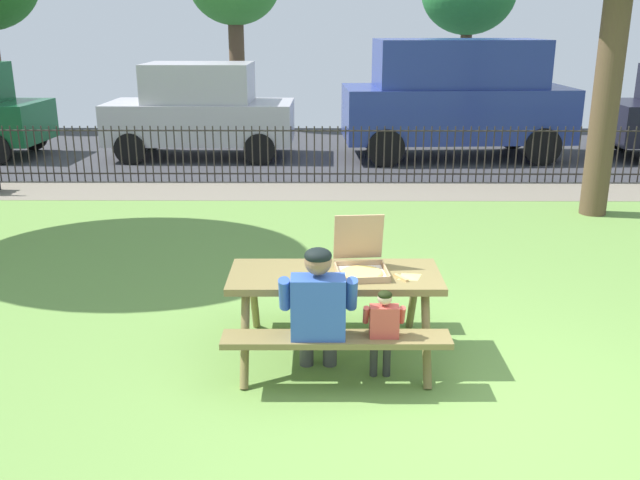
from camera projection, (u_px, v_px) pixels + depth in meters
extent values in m
cube|color=#6D9946|center=(422.00, 311.00, 7.09)|extent=(28.00, 11.77, 0.02)
cube|color=gray|center=(383.00, 191.00, 12.03)|extent=(28.00, 1.40, 0.01)
cube|color=#38383D|center=(369.00, 150.00, 15.87)|extent=(28.00, 6.66, 0.01)
cube|color=olive|center=(335.00, 276.00, 5.91)|extent=(1.81, 0.78, 0.06)
cube|color=olive|center=(336.00, 339.00, 5.43)|extent=(1.80, 0.30, 0.05)
cube|color=olive|center=(333.00, 284.00, 6.58)|extent=(1.80, 0.30, 0.05)
cylinder|color=olive|center=(245.00, 339.00, 5.63)|extent=(0.07, 0.43, 0.74)
cylinder|color=olive|center=(254.00, 300.00, 6.42)|extent=(0.07, 0.43, 0.74)
cylinder|color=olive|center=(426.00, 339.00, 5.64)|extent=(0.07, 0.43, 0.74)
cylinder|color=olive|center=(413.00, 300.00, 6.43)|extent=(0.07, 0.43, 0.74)
cube|color=tan|center=(362.00, 274.00, 5.86)|extent=(0.46, 0.46, 0.01)
cube|color=silver|center=(362.00, 273.00, 5.86)|extent=(0.43, 0.43, 0.00)
cube|color=tan|center=(365.00, 280.00, 5.66)|extent=(0.43, 0.05, 0.04)
cube|color=tan|center=(358.00, 263.00, 6.05)|extent=(0.43, 0.05, 0.04)
cube|color=tan|center=(337.00, 272.00, 5.84)|extent=(0.05, 0.43, 0.04)
cube|color=tan|center=(386.00, 270.00, 5.87)|extent=(0.05, 0.43, 0.04)
cube|color=tan|center=(359.00, 237.00, 6.00)|extent=(0.43, 0.15, 0.42)
cylinder|color=tan|center=(362.00, 273.00, 5.86)|extent=(0.36, 0.36, 0.01)
cylinder|color=#F9DE6E|center=(362.00, 272.00, 5.86)|extent=(0.33, 0.33, 0.00)
pyramid|color=#ECDC75|center=(410.00, 276.00, 5.82)|extent=(0.23, 0.23, 0.01)
cube|color=tan|center=(401.00, 278.00, 5.77)|extent=(0.11, 0.16, 0.02)
cylinder|color=#434343|center=(306.00, 341.00, 5.90)|extent=(0.12, 0.12, 0.44)
cylinder|color=#434343|center=(306.00, 325.00, 5.62)|extent=(0.15, 0.42, 0.15)
cylinder|color=#434343|center=(330.00, 341.00, 5.90)|extent=(0.12, 0.12, 0.44)
cylinder|color=#434343|center=(330.00, 325.00, 5.62)|extent=(0.15, 0.42, 0.15)
cube|color=#3359B2|center=(318.00, 309.00, 5.35)|extent=(0.42, 0.22, 0.52)
cylinder|color=#3359B2|center=(285.00, 294.00, 5.37)|extent=(0.09, 0.21, 0.31)
cylinder|color=#3359B2|center=(352.00, 294.00, 5.37)|extent=(0.09, 0.21, 0.31)
sphere|color=#8C6647|center=(318.00, 261.00, 5.26)|extent=(0.21, 0.21, 0.21)
ellipsoid|color=black|center=(318.00, 256.00, 5.23)|extent=(0.21, 0.20, 0.12)
cylinder|color=#333333|center=(374.00, 351.00, 5.72)|extent=(0.06, 0.06, 0.44)
cylinder|color=#333333|center=(376.00, 331.00, 5.54)|extent=(0.08, 0.23, 0.08)
cylinder|color=#333333|center=(387.00, 351.00, 5.72)|extent=(0.06, 0.06, 0.44)
cylinder|color=#333333|center=(389.00, 331.00, 5.54)|extent=(0.08, 0.23, 0.08)
cube|color=#CC4C3F|center=(384.00, 323.00, 5.39)|extent=(0.23, 0.12, 0.28)
cylinder|color=#CC4C3F|center=(366.00, 315.00, 5.40)|extent=(0.05, 0.11, 0.17)
cylinder|color=#CC4C3F|center=(402.00, 315.00, 5.40)|extent=(0.05, 0.11, 0.17)
sphere|color=beige|center=(385.00, 298.00, 5.34)|extent=(0.11, 0.11, 0.11)
ellipsoid|color=black|center=(385.00, 295.00, 5.33)|extent=(0.11, 0.11, 0.06)
cylinder|color=#2D2823|center=(381.00, 131.00, 12.41)|extent=(23.58, 0.03, 0.03)
cylinder|color=#2D2823|center=(380.00, 174.00, 12.65)|extent=(23.58, 0.03, 0.03)
cylinder|color=#2D2823|center=(6.00, 154.00, 12.59)|extent=(0.02, 0.02, 1.02)
cylinder|color=#2D2823|center=(13.00, 154.00, 12.59)|extent=(0.02, 0.02, 1.02)
cylinder|color=#2D2823|center=(21.00, 154.00, 12.58)|extent=(0.02, 0.02, 1.02)
cylinder|color=#2D2823|center=(29.00, 154.00, 12.58)|extent=(0.02, 0.02, 1.02)
cylinder|color=#2D2823|center=(36.00, 154.00, 12.58)|extent=(0.02, 0.02, 1.02)
cylinder|color=#2D2823|center=(44.00, 154.00, 12.58)|extent=(0.02, 0.02, 1.02)
cylinder|color=#2D2823|center=(52.00, 154.00, 12.58)|extent=(0.02, 0.02, 1.02)
cylinder|color=#2D2823|center=(59.00, 154.00, 12.58)|extent=(0.02, 0.02, 1.02)
cylinder|color=#2D2823|center=(67.00, 154.00, 12.58)|extent=(0.02, 0.02, 1.02)
cylinder|color=#2D2823|center=(75.00, 154.00, 12.58)|extent=(0.02, 0.02, 1.02)
cylinder|color=#2D2823|center=(83.00, 154.00, 12.58)|extent=(0.02, 0.02, 1.02)
cylinder|color=#2D2823|center=(90.00, 154.00, 12.58)|extent=(0.02, 0.02, 1.02)
cylinder|color=#2D2823|center=(98.00, 154.00, 12.58)|extent=(0.02, 0.02, 1.02)
cylinder|color=#2D2823|center=(106.00, 154.00, 12.57)|extent=(0.02, 0.02, 1.02)
cylinder|color=#2D2823|center=(113.00, 154.00, 12.57)|extent=(0.02, 0.02, 1.02)
cylinder|color=#2D2823|center=(121.00, 154.00, 12.57)|extent=(0.02, 0.02, 1.02)
cylinder|color=#2D2823|center=(129.00, 154.00, 12.57)|extent=(0.02, 0.02, 1.02)
cylinder|color=#2D2823|center=(137.00, 154.00, 12.57)|extent=(0.02, 0.02, 1.02)
cylinder|color=#2D2823|center=(144.00, 154.00, 12.57)|extent=(0.02, 0.02, 1.02)
cylinder|color=#2D2823|center=(152.00, 154.00, 12.57)|extent=(0.02, 0.02, 1.02)
cylinder|color=#2D2823|center=(160.00, 154.00, 12.57)|extent=(0.02, 0.02, 1.02)
cylinder|color=#2D2823|center=(167.00, 154.00, 12.57)|extent=(0.02, 0.02, 1.02)
cylinder|color=#2D2823|center=(175.00, 154.00, 12.57)|extent=(0.02, 0.02, 1.02)
cylinder|color=#2D2823|center=(183.00, 154.00, 12.56)|extent=(0.02, 0.02, 1.02)
cylinder|color=#2D2823|center=(191.00, 154.00, 12.56)|extent=(0.02, 0.02, 1.02)
cylinder|color=#2D2823|center=(198.00, 154.00, 12.56)|extent=(0.02, 0.02, 1.02)
cylinder|color=#2D2823|center=(206.00, 154.00, 12.56)|extent=(0.02, 0.02, 1.02)
cylinder|color=#2D2823|center=(214.00, 154.00, 12.56)|extent=(0.02, 0.02, 1.02)
cylinder|color=#2D2823|center=(222.00, 154.00, 12.56)|extent=(0.02, 0.02, 1.02)
cylinder|color=#2D2823|center=(229.00, 154.00, 12.56)|extent=(0.02, 0.02, 1.02)
cylinder|color=#2D2823|center=(237.00, 154.00, 12.56)|extent=(0.02, 0.02, 1.02)
cylinder|color=#2D2823|center=(245.00, 154.00, 12.56)|extent=(0.02, 0.02, 1.02)
cylinder|color=#2D2823|center=(252.00, 154.00, 12.56)|extent=(0.02, 0.02, 1.02)
cylinder|color=#2D2823|center=(260.00, 154.00, 12.55)|extent=(0.02, 0.02, 1.02)
cylinder|color=#2D2823|center=(268.00, 154.00, 12.55)|extent=(0.02, 0.02, 1.02)
cylinder|color=#2D2823|center=(276.00, 154.00, 12.55)|extent=(0.02, 0.02, 1.02)
cylinder|color=#2D2823|center=(283.00, 154.00, 12.55)|extent=(0.02, 0.02, 1.02)
cylinder|color=#2D2823|center=(291.00, 154.00, 12.55)|extent=(0.02, 0.02, 1.02)
cylinder|color=#2D2823|center=(299.00, 154.00, 12.55)|extent=(0.02, 0.02, 1.02)
cylinder|color=#2D2823|center=(307.00, 154.00, 12.55)|extent=(0.02, 0.02, 1.02)
cylinder|color=#2D2823|center=(314.00, 154.00, 12.55)|extent=(0.02, 0.02, 1.02)
cylinder|color=#2D2823|center=(322.00, 154.00, 12.55)|extent=(0.02, 0.02, 1.02)
cylinder|color=#2D2823|center=(330.00, 154.00, 12.55)|extent=(0.02, 0.02, 1.02)
cylinder|color=#2D2823|center=(338.00, 154.00, 12.54)|extent=(0.02, 0.02, 1.02)
cylinder|color=#2D2823|center=(345.00, 154.00, 12.54)|extent=(0.02, 0.02, 1.02)
cylinder|color=#2D2823|center=(353.00, 154.00, 12.54)|extent=(0.02, 0.02, 1.02)
cylinder|color=#2D2823|center=(361.00, 154.00, 12.54)|extent=(0.02, 0.02, 1.02)
cylinder|color=#2D2823|center=(369.00, 154.00, 12.54)|extent=(0.02, 0.02, 1.02)
cylinder|color=#2D2823|center=(376.00, 154.00, 12.54)|extent=(0.02, 0.02, 1.02)
cylinder|color=#2D2823|center=(384.00, 154.00, 12.54)|extent=(0.02, 0.02, 1.02)
cylinder|color=#2D2823|center=(392.00, 155.00, 12.54)|extent=(0.02, 0.02, 1.02)
cylinder|color=#2D2823|center=(400.00, 155.00, 12.54)|extent=(0.02, 0.02, 1.02)
cylinder|color=#2D2823|center=(407.00, 155.00, 12.54)|extent=(0.02, 0.02, 1.02)
cylinder|color=#2D2823|center=(415.00, 155.00, 12.53)|extent=(0.02, 0.02, 1.02)
cylinder|color=#2D2823|center=(423.00, 155.00, 12.53)|extent=(0.02, 0.02, 1.02)
cylinder|color=#2D2823|center=(431.00, 155.00, 12.53)|extent=(0.02, 0.02, 1.02)
cylinder|color=#2D2823|center=(438.00, 155.00, 12.53)|extent=(0.02, 0.02, 1.02)
cylinder|color=#2D2823|center=(446.00, 155.00, 12.53)|extent=(0.02, 0.02, 1.02)
cylinder|color=#2D2823|center=(454.00, 155.00, 12.53)|extent=(0.02, 0.02, 1.02)
cylinder|color=#2D2823|center=(462.00, 155.00, 12.53)|extent=(0.02, 0.02, 1.02)
cylinder|color=#2D2823|center=(470.00, 155.00, 12.53)|extent=(0.02, 0.02, 1.02)
cylinder|color=#2D2823|center=(477.00, 155.00, 12.53)|extent=(0.02, 0.02, 1.02)
cylinder|color=#2D2823|center=(485.00, 155.00, 12.53)|extent=(0.02, 0.02, 1.02)
cylinder|color=#2D2823|center=(493.00, 155.00, 12.52)|extent=(0.02, 0.02, 1.02)
cylinder|color=#2D2823|center=(501.00, 155.00, 12.52)|extent=(0.02, 0.02, 1.02)
cylinder|color=#2D2823|center=(508.00, 155.00, 12.52)|extent=(0.02, 0.02, 1.02)
cylinder|color=#2D2823|center=(516.00, 155.00, 12.52)|extent=(0.02, 0.02, 1.02)
cylinder|color=#2D2823|center=(524.00, 155.00, 12.52)|extent=(0.02, 0.02, 1.02)
cylinder|color=#2D2823|center=(532.00, 155.00, 12.52)|extent=(0.02, 0.02, 1.02)
cylinder|color=#2D2823|center=(540.00, 155.00, 12.52)|extent=(0.02, 0.02, 1.02)
cylinder|color=#2D2823|center=(547.00, 155.00, 12.52)|extent=(0.02, 0.02, 1.02)
cylinder|color=#2D2823|center=(555.00, 155.00, 12.52)|extent=(0.02, 0.02, 1.02)
cylinder|color=#2D2823|center=(563.00, 155.00, 12.52)|extent=(0.02, 0.02, 1.02)
cylinder|color=#2D2823|center=(571.00, 155.00, 12.51)|extent=(0.02, 0.02, 1.02)
cylinder|color=#2D2823|center=(578.00, 155.00, 12.51)|extent=(0.02, 0.02, 1.02)
cylinder|color=#2D2823|center=(586.00, 155.00, 12.51)|extent=(0.02, 0.02, 1.02)
cylinder|color=#2D2823|center=(594.00, 155.00, 12.51)|extent=(0.02, 0.02, 1.02)
cylinder|color=#2D2823|center=(602.00, 155.00, 12.51)|extent=(0.02, 0.02, 1.02)
cylinder|color=#2D2823|center=(610.00, 155.00, 12.51)|extent=(0.02, 0.02, 1.02)
cylinder|color=#2D2823|center=(617.00, 155.00, 12.51)|extent=(0.02, 0.02, 1.02)
cylinder|color=#2D2823|center=(625.00, 155.00, 12.51)|extent=(0.02, 0.02, 1.02)
cylinder|color=#2D2823|center=(633.00, 155.00, 12.51)|extent=(0.02, 0.02, 1.02)
cylinder|color=brown|center=(606.00, 96.00, 10.10)|extent=(0.39, 0.39, 3.54)
cylinder|color=black|center=(33.00, 136.00, 15.74)|extent=(0.64, 0.14, 0.64)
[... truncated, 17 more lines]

